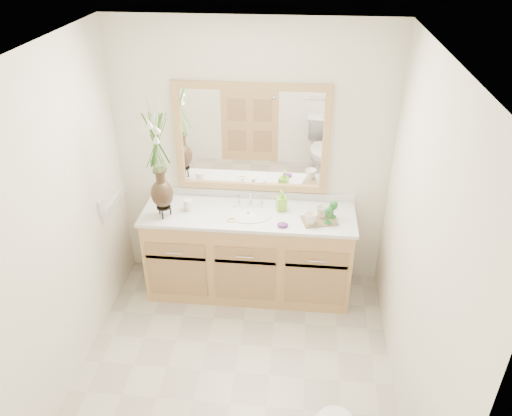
# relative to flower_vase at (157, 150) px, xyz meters

# --- Properties ---
(floor) EXTENTS (2.60, 2.60, 0.00)m
(floor) POSITION_rel_flower_vase_xyz_m (0.71, -0.90, -1.44)
(floor) COLOR beige
(floor) RESTS_ON ground
(ceiling) EXTENTS (2.40, 2.60, 0.02)m
(ceiling) POSITION_rel_flower_vase_xyz_m (0.71, -0.90, 0.96)
(ceiling) COLOR white
(ceiling) RESTS_ON wall_back
(wall_back) EXTENTS (2.40, 0.02, 2.40)m
(wall_back) POSITION_rel_flower_vase_xyz_m (0.71, 0.40, -0.24)
(wall_back) COLOR white
(wall_back) RESTS_ON floor
(wall_left) EXTENTS (0.02, 2.60, 2.40)m
(wall_left) POSITION_rel_flower_vase_xyz_m (-0.49, -0.90, -0.24)
(wall_left) COLOR white
(wall_left) RESTS_ON floor
(wall_right) EXTENTS (0.02, 2.60, 2.40)m
(wall_right) POSITION_rel_flower_vase_xyz_m (1.91, -0.90, -0.24)
(wall_right) COLOR white
(wall_right) RESTS_ON floor
(vanity) EXTENTS (1.80, 0.55, 0.80)m
(vanity) POSITION_rel_flower_vase_xyz_m (0.71, 0.12, -1.04)
(vanity) COLOR tan
(vanity) RESTS_ON floor
(counter) EXTENTS (1.84, 0.57, 0.03)m
(counter) POSITION_rel_flower_vase_xyz_m (0.71, 0.12, -0.63)
(counter) COLOR silver
(counter) RESTS_ON vanity
(sink) EXTENTS (0.38, 0.34, 0.23)m
(sink) POSITION_rel_flower_vase_xyz_m (0.71, 0.10, -0.66)
(sink) COLOR white
(sink) RESTS_ON counter
(mirror) EXTENTS (1.32, 0.04, 0.97)m
(mirror) POSITION_rel_flower_vase_xyz_m (0.71, 0.38, -0.04)
(mirror) COLOR white
(mirror) RESTS_ON wall_back
(switch_plate) EXTENTS (0.02, 0.12, 0.12)m
(switch_plate) POSITION_rel_flower_vase_xyz_m (-0.48, -0.13, -0.46)
(switch_plate) COLOR white
(switch_plate) RESTS_ON wall_left
(flower_vase) EXTENTS (0.22, 0.22, 0.90)m
(flower_vase) POSITION_rel_flower_vase_xyz_m (0.00, 0.00, 0.00)
(flower_vase) COLOR black
(flower_vase) RESTS_ON counter
(tumbler) EXTENTS (0.08, 0.08, 0.10)m
(tumbler) POSITION_rel_flower_vase_xyz_m (0.18, 0.12, -0.56)
(tumbler) COLOR silver
(tumbler) RESTS_ON counter
(soap_dish) EXTENTS (0.10, 0.10, 0.03)m
(soap_dish) POSITION_rel_flower_vase_xyz_m (0.58, -0.01, -0.60)
(soap_dish) COLOR silver
(soap_dish) RESTS_ON counter
(soap_bottle) EXTENTS (0.09, 0.09, 0.17)m
(soap_bottle) POSITION_rel_flower_vase_xyz_m (0.99, 0.20, -0.53)
(soap_bottle) COLOR #7BC32E
(soap_bottle) RESTS_ON counter
(purple_dish) EXTENTS (0.11, 0.10, 0.03)m
(purple_dish) POSITION_rel_flower_vase_xyz_m (1.01, -0.07, -0.59)
(purple_dish) COLOR #532267
(purple_dish) RESTS_ON counter
(tray) EXTENTS (0.32, 0.26, 0.01)m
(tray) POSITION_rel_flower_vase_xyz_m (1.31, 0.04, -0.60)
(tray) COLOR brown
(tray) RESTS_ON counter
(mug_left) EXTENTS (0.13, 0.13, 0.11)m
(mug_left) POSITION_rel_flower_vase_xyz_m (1.24, -0.02, -0.54)
(mug_left) COLOR silver
(mug_left) RESTS_ON tray
(mug_right) EXTENTS (0.14, 0.14, 0.10)m
(mug_right) POSITION_rel_flower_vase_xyz_m (1.33, 0.10, -0.54)
(mug_right) COLOR silver
(mug_right) RESTS_ON tray
(goblet_front) EXTENTS (0.07, 0.07, 0.15)m
(goblet_front) POSITION_rel_flower_vase_xyz_m (1.38, -0.00, -0.49)
(goblet_front) COLOR #226827
(goblet_front) RESTS_ON tray
(goblet_back) EXTENTS (0.07, 0.07, 0.16)m
(goblet_back) POSITION_rel_flower_vase_xyz_m (1.43, 0.09, -0.49)
(goblet_back) COLOR #226827
(goblet_back) RESTS_ON tray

